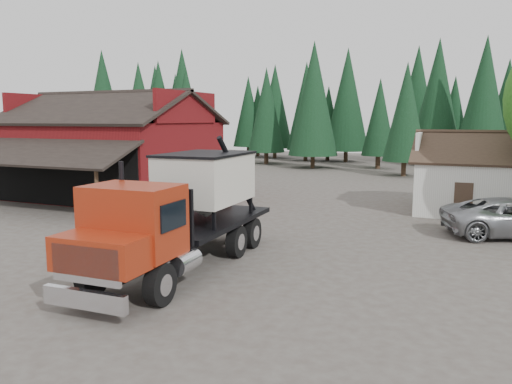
% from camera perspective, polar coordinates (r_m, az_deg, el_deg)
% --- Properties ---
extents(ground, '(120.00, 120.00, 0.00)m').
position_cam_1_polar(ground, '(21.88, -10.04, -5.66)').
color(ground, '#463D37').
rests_on(ground, ground).
extents(red_barn, '(12.80, 13.63, 7.18)m').
position_cam_1_polar(red_barn, '(35.87, -16.10, 3.93)').
color(red_barn, maroon).
rests_on(red_barn, ground).
extents(farmhouse, '(8.60, 6.42, 4.65)m').
position_cam_1_polar(farmhouse, '(30.87, 25.55, 0.86)').
color(farmhouse, silver).
rests_on(farmhouse, ground).
extents(conifer_backdrop, '(76.00, 16.00, 16.00)m').
position_cam_1_polar(conifer_backdrop, '(61.03, 12.30, 3.21)').
color(conifer_backdrop, black).
rests_on(conifer_backdrop, ground).
extents(near_pine_a, '(4.40, 4.40, 11.40)m').
position_cam_1_polar(near_pine_a, '(56.82, -13.17, 9.27)').
color(near_pine_a, '#382619').
rests_on(near_pine_a, ground).
extents(near_pine_b, '(3.96, 3.96, 10.40)m').
position_cam_1_polar(near_pine_b, '(48.00, 16.77, 8.75)').
color(near_pine_b, '#382619').
rests_on(near_pine_b, ground).
extents(near_pine_d, '(5.28, 5.28, 13.40)m').
position_cam_1_polar(near_pine_d, '(54.06, 6.61, 10.55)').
color(near_pine_d, '#382619').
rests_on(near_pine_d, ground).
extents(feed_truck, '(3.30, 10.31, 4.61)m').
position_cam_1_polar(feed_truck, '(17.58, -8.37, -1.86)').
color(feed_truck, black).
rests_on(feed_truck, ground).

